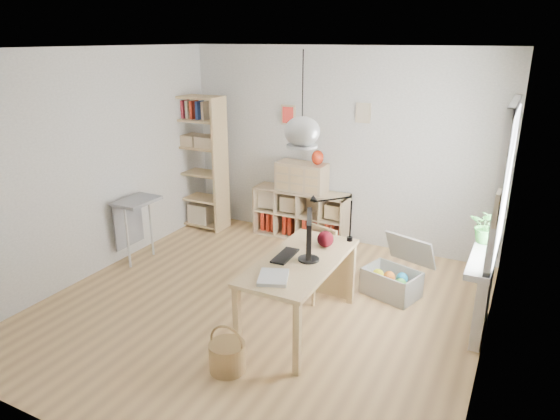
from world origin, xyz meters
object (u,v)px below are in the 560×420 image
at_px(tall_bookshelf, 199,157).
at_px(chair, 315,258).
at_px(cube_shelf, 300,217).
at_px(monitor, 309,236).
at_px(drawer_chest, 302,177).
at_px(storage_chest, 395,277).
at_px(desk, 300,268).

relative_size(tall_bookshelf, chair, 2.52).
height_order(cube_shelf, monitor, monitor).
xyz_separation_m(chair, drawer_chest, (-0.86, 1.49, 0.47)).
xyz_separation_m(chair, storage_chest, (0.81, 0.43, -0.25)).
bearing_deg(desk, chair, 100.82).
bearing_deg(tall_bookshelf, storage_chest, -14.01).
height_order(desk, drawer_chest, drawer_chest).
bearing_deg(chair, desk, -62.46).
distance_m(desk, cube_shelf, 2.48).
relative_size(cube_shelf, storage_chest, 1.71).
bearing_deg(drawer_chest, cube_shelf, 128.27).
height_order(cube_shelf, drawer_chest, drawer_chest).
bearing_deg(chair, drawer_chest, 136.69).
height_order(tall_bookshelf, chair, tall_bookshelf).
bearing_deg(storage_chest, cube_shelf, 164.66).
distance_m(desk, drawer_chest, 2.42).
distance_m(tall_bookshelf, storage_chest, 3.48).
bearing_deg(drawer_chest, desk, -64.44).
distance_m(monitor, drawer_chest, 2.42).
relative_size(desk, tall_bookshelf, 0.75).
relative_size(desk, drawer_chest, 2.10).
height_order(storage_chest, drawer_chest, drawer_chest).
xyz_separation_m(cube_shelf, tall_bookshelf, (-1.56, -0.28, 0.79)).
bearing_deg(drawer_chest, chair, -58.82).
bearing_deg(desk, monitor, 18.31).
height_order(chair, monitor, monitor).
relative_size(cube_shelf, monitor, 2.82).
relative_size(storage_chest, monitor, 1.65).
relative_size(desk, chair, 1.89).
height_order(cube_shelf, storage_chest, cube_shelf).
relative_size(chair, drawer_chest, 1.11).
distance_m(chair, storage_chest, 0.95).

